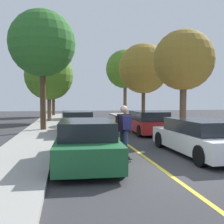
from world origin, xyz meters
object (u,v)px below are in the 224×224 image
(street_tree_left_near, at_px, (49,76))
(street_tree_right_nearest, at_px, (184,60))
(street_tree_left_far, at_px, (53,83))
(street_tree_right_near, at_px, (144,69))
(street_tree_left_nearest, at_px, (42,44))
(skateboarder, at_px, (124,128))
(street_tree_right_far, at_px, (125,69))
(fire_hydrant, at_px, (206,133))
(parked_car_right_near, at_px, (148,122))
(parked_car_left_nearest, at_px, (86,143))
(skateboard, at_px, (124,157))
(parked_car_right_nearest, at_px, (200,137))
(parked_car_left_near, at_px, (77,123))

(street_tree_left_near, distance_m, street_tree_right_nearest, 12.04)
(street_tree_left_far, distance_m, street_tree_right_near, 12.48)
(street_tree_left_nearest, relative_size, street_tree_right_near, 1.09)
(street_tree_left_nearest, distance_m, skateboarder, 9.99)
(street_tree_left_far, height_order, street_tree_right_near, street_tree_right_near)
(street_tree_right_nearest, bearing_deg, street_tree_right_far, 90.00)
(street_tree_right_nearest, height_order, fire_hydrant, street_tree_right_nearest)
(parked_car_right_near, distance_m, street_tree_left_far, 18.28)
(parked_car_right_near, height_order, street_tree_right_near, street_tree_right_near)
(parked_car_left_nearest, height_order, street_tree_left_far, street_tree_left_far)
(street_tree_left_nearest, distance_m, skateboard, 10.41)
(street_tree_left_far, xyz_separation_m, skateboard, (3.22, -23.34, -3.86))
(skateboarder, bearing_deg, parked_car_right_nearest, 7.31)
(street_tree_right_nearest, relative_size, street_tree_right_near, 0.87)
(parked_car_right_nearest, distance_m, street_tree_left_near, 16.15)
(street_tree_right_near, relative_size, skateboard, 7.71)
(parked_car_left_near, bearing_deg, fire_hydrant, -33.81)
(skateboard, bearing_deg, street_tree_left_far, 97.85)
(street_tree_left_nearest, relative_size, skateboarder, 4.33)
(street_tree_left_near, distance_m, fire_hydrant, 14.93)
(street_tree_left_far, distance_m, skateboard, 23.87)
(parked_car_right_nearest, height_order, parked_car_right_near, parked_car_right_near)
(street_tree_right_near, distance_m, street_tree_right_far, 7.20)
(street_tree_left_far, relative_size, skateboard, 6.63)
(street_tree_right_nearest, height_order, skateboard, street_tree_right_nearest)
(parked_car_left_nearest, bearing_deg, street_tree_right_nearest, 46.37)
(parked_car_left_near, xyz_separation_m, parked_car_right_nearest, (4.13, -5.98, -0.02))
(street_tree_right_far, bearing_deg, street_tree_left_near, -142.90)
(street_tree_left_far, bearing_deg, parked_car_left_near, -83.42)
(parked_car_left_nearest, relative_size, parked_car_right_nearest, 0.89)
(parked_car_left_nearest, distance_m, street_tree_right_nearest, 9.52)
(street_tree_left_near, height_order, street_tree_right_nearest, street_tree_left_near)
(parked_car_left_near, relative_size, street_tree_left_nearest, 0.59)
(street_tree_left_far, xyz_separation_m, fire_hydrant, (7.59, -20.79, -3.47))
(parked_car_left_nearest, height_order, street_tree_left_nearest, street_tree_left_nearest)
(street_tree_right_nearest, height_order, street_tree_right_near, street_tree_right_near)
(street_tree_left_far, relative_size, street_tree_right_nearest, 0.98)
(street_tree_right_nearest, xyz_separation_m, skateboarder, (-4.83, -5.99, -3.16))
(parked_car_left_nearest, relative_size, street_tree_right_far, 0.55)
(parked_car_left_nearest, relative_size, fire_hydrant, 5.90)
(parked_car_right_nearest, distance_m, street_tree_left_far, 24.03)
(street_tree_left_far, xyz_separation_m, street_tree_right_near, (8.06, -9.50, 0.70))
(fire_hydrant, relative_size, skateboard, 0.81)
(skateboard, bearing_deg, street_tree_left_near, 102.18)
(parked_car_right_near, xyz_separation_m, skateboard, (-2.87, -6.42, -0.56))
(parked_car_right_near, xyz_separation_m, street_tree_right_near, (1.96, 7.42, 4.00))
(parked_car_left_near, distance_m, parked_car_right_nearest, 7.27)
(parked_car_right_nearest, height_order, street_tree_left_nearest, street_tree_left_nearest)
(skateboarder, bearing_deg, street_tree_right_far, 77.06)
(fire_hydrant, bearing_deg, parked_car_left_near, 146.19)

